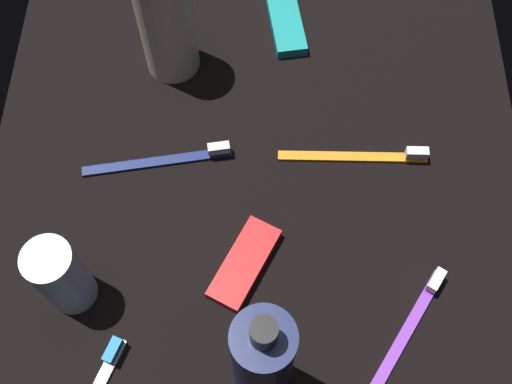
{
  "coord_description": "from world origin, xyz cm",
  "views": [
    {
      "loc": [
        31.0,
        0.57,
        66.86
      ],
      "look_at": [
        0.0,
        0.0,
        3.0
      ],
      "focal_mm": 44.29,
      "sensor_mm": 36.0,
      "label": 1
    }
  ],
  "objects_px": {
    "deodorant_stick": "(61,276)",
    "lotion_bottle": "(262,361)",
    "bodywash_bottle": "(166,19)",
    "toothbrush_navy": "(166,159)",
    "toothbrush_orange": "(362,156)",
    "toothbrush_purple": "(407,331)",
    "snack_bar_teal": "(286,23)",
    "snack_bar_red": "(244,264)"
  },
  "relations": [
    {
      "from": "deodorant_stick",
      "to": "toothbrush_navy",
      "type": "xyz_separation_m",
      "value": [
        -0.16,
        0.09,
        -0.05
      ]
    },
    {
      "from": "toothbrush_navy",
      "to": "snack_bar_teal",
      "type": "distance_m",
      "value": 0.25
    },
    {
      "from": "toothbrush_orange",
      "to": "toothbrush_purple",
      "type": "xyz_separation_m",
      "value": [
        0.21,
        0.04,
        0.0
      ]
    },
    {
      "from": "toothbrush_navy",
      "to": "snack_bar_teal",
      "type": "relative_size",
      "value": 1.72
    },
    {
      "from": "bodywash_bottle",
      "to": "deodorant_stick",
      "type": "xyz_separation_m",
      "value": [
        0.31,
        -0.08,
        -0.03
      ]
    },
    {
      "from": "deodorant_stick",
      "to": "lotion_bottle",
      "type": "bearing_deg",
      "value": 66.75
    },
    {
      "from": "lotion_bottle",
      "to": "toothbrush_orange",
      "type": "bearing_deg",
      "value": 155.9
    },
    {
      "from": "bodywash_bottle",
      "to": "deodorant_stick",
      "type": "relative_size",
      "value": 1.69
    },
    {
      "from": "lotion_bottle",
      "to": "toothbrush_orange",
      "type": "height_order",
      "value": "lotion_bottle"
    },
    {
      "from": "deodorant_stick",
      "to": "snack_bar_red",
      "type": "height_order",
      "value": "deodorant_stick"
    },
    {
      "from": "snack_bar_teal",
      "to": "deodorant_stick",
      "type": "bearing_deg",
      "value": -41.3
    },
    {
      "from": "toothbrush_navy",
      "to": "toothbrush_purple",
      "type": "distance_m",
      "value": 0.34
    },
    {
      "from": "deodorant_stick",
      "to": "snack_bar_teal",
      "type": "height_order",
      "value": "deodorant_stick"
    },
    {
      "from": "toothbrush_orange",
      "to": "bodywash_bottle",
      "type": "bearing_deg",
      "value": -120.18
    },
    {
      "from": "deodorant_stick",
      "to": "snack_bar_teal",
      "type": "bearing_deg",
      "value": 148.25
    },
    {
      "from": "bodywash_bottle",
      "to": "deodorant_stick",
      "type": "distance_m",
      "value": 0.32
    },
    {
      "from": "deodorant_stick",
      "to": "toothbrush_navy",
      "type": "height_order",
      "value": "deodorant_stick"
    },
    {
      "from": "snack_bar_red",
      "to": "toothbrush_orange",
      "type": "bearing_deg",
      "value": 162.39
    },
    {
      "from": "snack_bar_teal",
      "to": "toothbrush_purple",
      "type": "bearing_deg",
      "value": 7.55
    },
    {
      "from": "toothbrush_orange",
      "to": "snack_bar_red",
      "type": "xyz_separation_m",
      "value": [
        0.14,
        -0.14,
        0.0
      ]
    },
    {
      "from": "bodywash_bottle",
      "to": "snack_bar_red",
      "type": "relative_size",
      "value": 1.78
    },
    {
      "from": "lotion_bottle",
      "to": "deodorant_stick",
      "type": "height_order",
      "value": "lotion_bottle"
    },
    {
      "from": "toothbrush_orange",
      "to": "toothbrush_purple",
      "type": "distance_m",
      "value": 0.21
    },
    {
      "from": "lotion_bottle",
      "to": "snack_bar_teal",
      "type": "bearing_deg",
      "value": 176.8
    },
    {
      "from": "toothbrush_purple",
      "to": "snack_bar_red",
      "type": "height_order",
      "value": "toothbrush_purple"
    },
    {
      "from": "lotion_bottle",
      "to": "bodywash_bottle",
      "type": "bearing_deg",
      "value": -163.21
    },
    {
      "from": "deodorant_stick",
      "to": "snack_bar_red",
      "type": "bearing_deg",
      "value": 100.31
    },
    {
      "from": "deodorant_stick",
      "to": "toothbrush_navy",
      "type": "distance_m",
      "value": 0.19
    },
    {
      "from": "bodywash_bottle",
      "to": "toothbrush_navy",
      "type": "distance_m",
      "value": 0.17
    },
    {
      "from": "snack_bar_teal",
      "to": "bodywash_bottle",
      "type": "bearing_deg",
      "value": -76.57
    },
    {
      "from": "bodywash_bottle",
      "to": "deodorant_stick",
      "type": "height_order",
      "value": "bodywash_bottle"
    },
    {
      "from": "bodywash_bottle",
      "to": "toothbrush_navy",
      "type": "bearing_deg",
      "value": 1.16
    },
    {
      "from": "snack_bar_teal",
      "to": "toothbrush_navy",
      "type": "bearing_deg",
      "value": -43.97
    },
    {
      "from": "snack_bar_red",
      "to": "deodorant_stick",
      "type": "bearing_deg",
      "value": -52.7
    },
    {
      "from": "toothbrush_purple",
      "to": "snack_bar_teal",
      "type": "distance_m",
      "value": 0.43
    },
    {
      "from": "toothbrush_purple",
      "to": "toothbrush_navy",
      "type": "bearing_deg",
      "value": -126.77
    },
    {
      "from": "toothbrush_purple",
      "to": "snack_bar_red",
      "type": "relative_size",
      "value": 1.52
    },
    {
      "from": "bodywash_bottle",
      "to": "deodorant_stick",
      "type": "bearing_deg",
      "value": -15.22
    },
    {
      "from": "toothbrush_navy",
      "to": "snack_bar_red",
      "type": "height_order",
      "value": "toothbrush_navy"
    },
    {
      "from": "deodorant_stick",
      "to": "toothbrush_purple",
      "type": "relative_size",
      "value": 0.69
    },
    {
      "from": "toothbrush_purple",
      "to": "snack_bar_teal",
      "type": "relative_size",
      "value": 1.52
    },
    {
      "from": "bodywash_bottle",
      "to": "snack_bar_red",
      "type": "distance_m",
      "value": 0.31
    }
  ]
}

